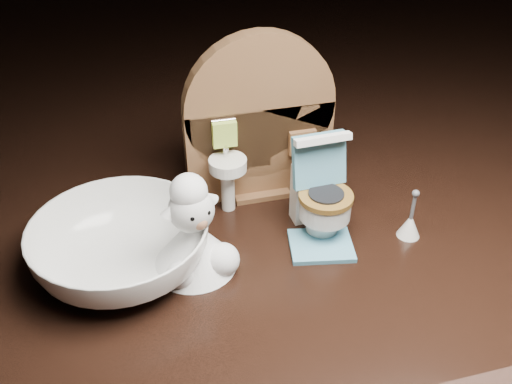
% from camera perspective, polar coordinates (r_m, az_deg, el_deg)
% --- Properties ---
extents(backdrop_panel, '(0.13, 0.05, 0.15)m').
position_cam_1_polar(backdrop_panel, '(0.49, 0.29, 6.38)').
color(backdrop_panel, brown).
rests_on(backdrop_panel, ground).
extents(toy_toilet, '(0.05, 0.06, 0.09)m').
position_cam_1_polar(toy_toilet, '(0.47, 6.42, -0.40)').
color(toy_toilet, white).
rests_on(toy_toilet, ground).
extents(bath_mat, '(0.06, 0.05, 0.00)m').
position_cam_1_polar(bath_mat, '(0.46, 6.52, -5.34)').
color(bath_mat, '#5397B2').
rests_on(bath_mat, ground).
extents(toilet_brush, '(0.02, 0.02, 0.05)m').
position_cam_1_polar(toilet_brush, '(0.48, 15.14, -3.10)').
color(toilet_brush, white).
rests_on(toilet_brush, ground).
extents(plush_lamb, '(0.07, 0.07, 0.08)m').
position_cam_1_polar(plush_lamb, '(0.43, -6.23, -4.47)').
color(plush_lamb, white).
rests_on(plush_lamb, ground).
extents(ceramic_bowl, '(0.14, 0.14, 0.04)m').
position_cam_1_polar(ceramic_bowl, '(0.44, -13.35, -5.41)').
color(ceramic_bowl, white).
rests_on(ceramic_bowl, ground).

